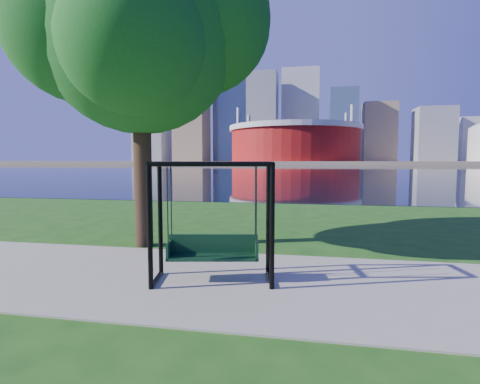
# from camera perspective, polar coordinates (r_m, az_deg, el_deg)

# --- Properties ---
(ground) EXTENTS (900.00, 900.00, 0.00)m
(ground) POSITION_cam_1_polar(r_m,az_deg,el_deg) (7.37, -0.74, -12.31)
(ground) COLOR #1E5114
(ground) RESTS_ON ground
(path) EXTENTS (120.00, 4.00, 0.03)m
(path) POSITION_cam_1_polar(r_m,az_deg,el_deg) (6.90, -1.61, -13.38)
(path) COLOR #9E937F
(path) RESTS_ON ground
(river) EXTENTS (900.00, 180.00, 0.02)m
(river) POSITION_cam_1_polar(r_m,az_deg,el_deg) (108.93, 10.26, 3.54)
(river) COLOR black
(river) RESTS_ON ground
(far_bank) EXTENTS (900.00, 228.00, 2.00)m
(far_bank) POSITION_cam_1_polar(r_m,az_deg,el_deg) (312.90, 10.76, 4.46)
(far_bank) COLOR #937F60
(far_bank) RESTS_ON ground
(stadium) EXTENTS (83.00, 83.00, 32.00)m
(stadium) POSITION_cam_1_polar(r_m,az_deg,el_deg) (242.47, 8.35, 7.55)
(stadium) COLOR maroon
(stadium) RESTS_ON far_bank
(skyline) EXTENTS (392.00, 66.00, 96.50)m
(skyline) POSITION_cam_1_polar(r_m,az_deg,el_deg) (328.08, 10.11, 10.58)
(skyline) COLOR gray
(skyline) RESTS_ON far_bank
(swing) EXTENTS (2.24, 1.30, 2.15)m
(swing) POSITION_cam_1_polar(r_m,az_deg,el_deg) (6.64, -4.16, -4.97)
(swing) COLOR black
(swing) RESTS_ON ground
(park_tree) EXTENTS (6.27, 5.66, 7.78)m
(park_tree) POSITION_cam_1_polar(r_m,az_deg,el_deg) (10.33, -15.16, 22.90)
(park_tree) COLOR black
(park_tree) RESTS_ON ground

